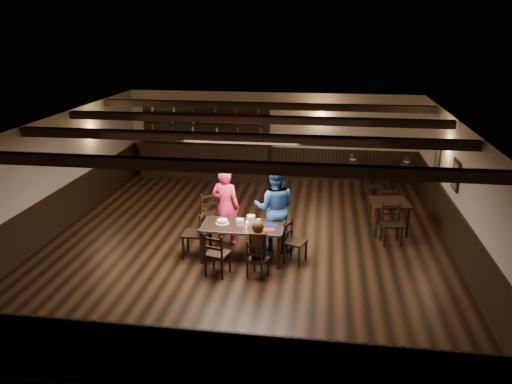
# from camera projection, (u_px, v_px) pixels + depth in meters

# --- Properties ---
(ground) EXTENTS (10.00, 10.00, 0.00)m
(ground) POSITION_uv_depth(u_px,v_px,m) (247.00, 241.00, 11.33)
(ground) COLOR black
(ground) RESTS_ON ground
(room_shell) EXTENTS (9.02, 10.02, 2.71)m
(room_shell) POSITION_uv_depth(u_px,v_px,m) (247.00, 166.00, 10.81)
(room_shell) COLOR #C0B39F
(room_shell) RESTS_ON ground
(dining_table) EXTENTS (1.70, 0.86, 0.75)m
(dining_table) POSITION_uv_depth(u_px,v_px,m) (243.00, 228.00, 10.27)
(dining_table) COLOR black
(dining_table) RESTS_ON ground
(chair_near_left) EXTENTS (0.51, 0.49, 0.90)m
(chair_near_left) POSITION_uv_depth(u_px,v_px,m) (216.00, 251.00, 9.59)
(chair_near_left) COLOR black
(chair_near_left) RESTS_ON ground
(chair_near_right) EXTENTS (0.46, 0.45, 0.77)m
(chair_near_right) POSITION_uv_depth(u_px,v_px,m) (256.00, 257.00, 9.52)
(chair_near_right) COLOR black
(chair_near_right) RESTS_ON ground
(chair_end_left) EXTENTS (0.46, 0.48, 1.01)m
(chair_end_left) POSITION_uv_depth(u_px,v_px,m) (198.00, 230.00, 10.42)
(chair_end_left) COLOR black
(chair_end_left) RESTS_ON ground
(chair_end_right) EXTENTS (0.52, 0.53, 0.89)m
(chair_end_right) POSITION_uv_depth(u_px,v_px,m) (292.00, 238.00, 10.21)
(chair_end_right) COLOR black
(chair_end_right) RESTS_ON ground
(chair_far_pushed) EXTENTS (0.63, 0.62, 0.98)m
(chair_far_pushed) POSITION_uv_depth(u_px,v_px,m) (211.00, 210.00, 11.59)
(chair_far_pushed) COLOR black
(chair_far_pushed) RESTS_ON ground
(woman_pink) EXTENTS (0.71, 0.54, 1.76)m
(woman_pink) POSITION_uv_depth(u_px,v_px,m) (226.00, 207.00, 10.92)
(woman_pink) COLOR #FF3167
(woman_pink) RESTS_ON ground
(man_blue) EXTENTS (0.93, 0.73, 1.87)m
(man_blue) POSITION_uv_depth(u_px,v_px,m) (275.00, 208.00, 10.69)
(man_blue) COLOR navy
(man_blue) RESTS_ON ground
(seated_person) EXTENTS (0.31, 0.47, 0.76)m
(seated_person) POSITION_uv_depth(u_px,v_px,m) (258.00, 240.00, 9.45)
(seated_person) COLOR black
(seated_person) RESTS_ON ground
(cake) EXTENTS (0.27, 0.27, 0.09)m
(cake) POSITION_uv_depth(u_px,v_px,m) (222.00, 222.00, 10.32)
(cake) COLOR white
(cake) RESTS_ON dining_table
(plate_stack_a) EXTENTS (0.15, 0.15, 0.14)m
(plate_stack_a) POSITION_uv_depth(u_px,v_px,m) (240.00, 222.00, 10.20)
(plate_stack_a) COLOR white
(plate_stack_a) RESTS_ON dining_table
(plate_stack_b) EXTENTS (0.17, 0.17, 0.20)m
(plate_stack_b) POSITION_uv_depth(u_px,v_px,m) (251.00, 220.00, 10.25)
(plate_stack_b) COLOR white
(plate_stack_b) RESTS_ON dining_table
(tea_light) EXTENTS (0.05, 0.05, 0.06)m
(tea_light) POSITION_uv_depth(u_px,v_px,m) (247.00, 223.00, 10.31)
(tea_light) COLOR #A5A8AD
(tea_light) RESTS_ON dining_table
(salt_shaker) EXTENTS (0.03, 0.03, 0.08)m
(salt_shaker) POSITION_uv_depth(u_px,v_px,m) (259.00, 226.00, 10.08)
(salt_shaker) COLOR silver
(salt_shaker) RESTS_ON dining_table
(pepper_shaker) EXTENTS (0.04, 0.04, 0.09)m
(pepper_shaker) POSITION_uv_depth(u_px,v_px,m) (260.00, 226.00, 10.08)
(pepper_shaker) COLOR #A5A8AD
(pepper_shaker) RESTS_ON dining_table
(drink_glass) EXTENTS (0.07, 0.07, 0.11)m
(drink_glass) POSITION_uv_depth(u_px,v_px,m) (259.00, 222.00, 10.29)
(drink_glass) COLOR silver
(drink_glass) RESTS_ON dining_table
(menu_red) EXTENTS (0.27, 0.20, 0.00)m
(menu_red) POSITION_uv_depth(u_px,v_px,m) (268.00, 229.00, 10.04)
(menu_red) COLOR maroon
(menu_red) RESTS_ON dining_table
(menu_blue) EXTENTS (0.31, 0.24, 0.00)m
(menu_blue) POSITION_uv_depth(u_px,v_px,m) (271.00, 225.00, 10.27)
(menu_blue) COLOR #0D1542
(menu_blue) RESTS_ON dining_table
(bar_counter) EXTENTS (4.25, 0.70, 2.20)m
(bar_counter) POSITION_uv_depth(u_px,v_px,m) (205.00, 155.00, 15.80)
(bar_counter) COLOR black
(bar_counter) RESTS_ON ground
(back_table_a) EXTENTS (0.96, 0.96, 0.75)m
(back_table_a) POSITION_uv_depth(u_px,v_px,m) (389.00, 206.00, 11.64)
(back_table_a) COLOR black
(back_table_a) RESTS_ON ground
(back_table_b) EXTENTS (0.87, 0.87, 0.75)m
(back_table_b) POSITION_uv_depth(u_px,v_px,m) (375.00, 171.00, 14.39)
(back_table_b) COLOR black
(back_table_b) RESTS_ON ground
(bg_patron_left) EXTENTS (0.31, 0.40, 0.72)m
(bg_patron_left) POSITION_uv_depth(u_px,v_px,m) (353.00, 166.00, 14.26)
(bg_patron_left) COLOR black
(bg_patron_left) RESTS_ON ground
(bg_patron_right) EXTENTS (0.27, 0.37, 0.70)m
(bg_patron_right) POSITION_uv_depth(u_px,v_px,m) (406.00, 168.00, 14.08)
(bg_patron_right) COLOR black
(bg_patron_right) RESTS_ON ground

